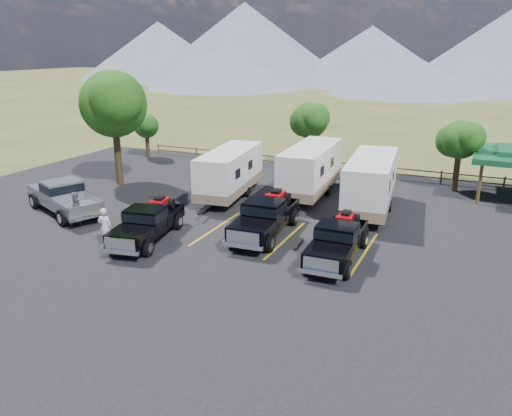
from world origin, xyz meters
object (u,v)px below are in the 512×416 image
at_px(rig_right, 338,239).
at_px(pickup_silver, 64,197).
at_px(trailer_center, 311,170).
at_px(trailer_right, 371,184).
at_px(trailer_left, 230,173).
at_px(rig_left, 148,222).
at_px(rig_center, 266,216).
at_px(person_b, 77,209).
at_px(tree_big_nw, 113,104).
at_px(person_a, 105,228).

height_order(rig_right, pickup_silver, pickup_silver).
xyz_separation_m(trailer_center, trailer_right, (4.22, -1.73, -0.00)).
bearing_deg(trailer_left, rig_left, -99.63).
bearing_deg(trailer_left, pickup_silver, -143.22).
height_order(rig_center, rig_right, rig_center).
bearing_deg(person_b, rig_left, -48.49).
bearing_deg(tree_big_nw, rig_right, -19.39).
xyz_separation_m(tree_big_nw, person_a, (6.99, -9.51, -4.57)).
bearing_deg(trailer_right, person_a, -139.83).
bearing_deg(rig_center, tree_big_nw, 156.24).
bearing_deg(rig_right, trailer_center, 113.40).
bearing_deg(person_a, tree_big_nw, -64.83).
bearing_deg(person_a, rig_center, -154.16).
height_order(tree_big_nw, person_b, tree_big_nw).
bearing_deg(rig_left, trailer_left, 76.70).
height_order(person_a, person_b, person_a).
height_order(trailer_left, person_b, trailer_left).
bearing_deg(rig_right, person_a, -164.75).
bearing_deg(trailer_center, rig_center, -91.61).
height_order(trailer_right, person_a, trailer_right).
height_order(trailer_left, trailer_right, trailer_right).
height_order(tree_big_nw, rig_right, tree_big_nw).
height_order(tree_big_nw, rig_left, tree_big_nw).
relative_size(person_a, person_b, 1.04).
bearing_deg(person_b, person_a, -74.45).
bearing_deg(pickup_silver, person_b, 82.85).
xyz_separation_m(trailer_left, person_b, (-4.93, -8.27, -0.65)).
relative_size(rig_right, trailer_left, 0.66).
bearing_deg(rig_left, trailer_right, 33.82).
relative_size(rig_center, trailer_right, 0.68).
distance_m(trailer_center, person_b, 14.37).
height_order(trailer_center, person_b, trailer_center).
distance_m(tree_big_nw, trailer_center, 13.97).
bearing_deg(trailer_left, trailer_right, -2.65).
bearing_deg(rig_center, pickup_silver, -175.59).
height_order(trailer_left, pickup_silver, trailer_left).
bearing_deg(pickup_silver, rig_center, 121.34).
height_order(trailer_center, trailer_right, trailer_center).
relative_size(tree_big_nw, rig_left, 1.31).
bearing_deg(trailer_center, pickup_silver, -144.07).
relative_size(tree_big_nw, trailer_center, 0.85).
distance_m(trailer_right, person_b, 16.44).
height_order(rig_left, trailer_left, trailer_left).
distance_m(tree_big_nw, person_b, 9.75).
bearing_deg(rig_center, trailer_center, 87.51).
bearing_deg(person_b, rig_right, -40.90).
relative_size(rig_right, trailer_right, 0.62).
bearing_deg(person_b, trailer_left, 11.57).
height_order(tree_big_nw, pickup_silver, tree_big_nw).
height_order(rig_left, rig_center, rig_center).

